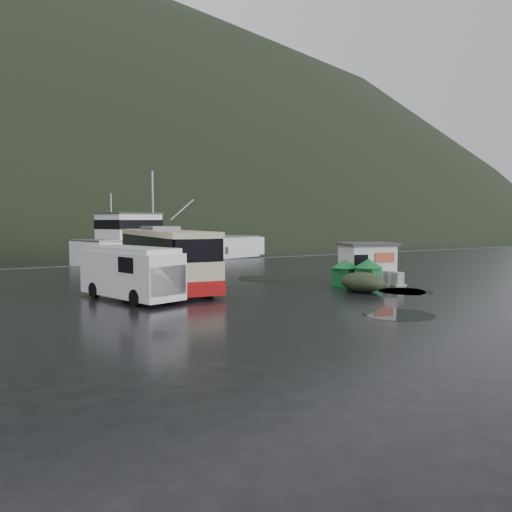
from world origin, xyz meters
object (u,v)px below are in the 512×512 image
dome_tent (362,292)px  ticket_kiosk (367,283)px  waste_bin_right (345,286)px  waste_bin_left (368,288)px  fishing_trawler (176,255)px  white_van (131,300)px  coach_bus (165,286)px  jersey_barrier_a (392,285)px  jersey_barrier_b (384,284)px

dome_tent → ticket_kiosk: ticket_kiosk is taller
waste_bin_right → dome_tent: bearing=-108.1°
waste_bin_left → ticket_kiosk: size_ratio=0.52×
waste_bin_right → ticket_kiosk: 2.11m
waste_bin_left → fishing_trawler: fishing_trawler is taller
white_van → dome_tent: (11.10, -3.63, 0.00)m
dome_tent → fishing_trawler: bearing=85.7°
dome_tent → coach_bus: bearing=136.6°
waste_bin_left → jersey_barrier_a: (2.01, 0.15, 0.00)m
coach_bus → white_van: (-3.15, -3.89, 0.00)m
waste_bin_right → jersey_barrier_b: waste_bin_right is taller
coach_bus → white_van: size_ratio=2.01×
waste_bin_right → dome_tent: waste_bin_right is taller
coach_bus → ticket_kiosk: (10.74, -4.90, 0.00)m
ticket_kiosk → waste_bin_left: bearing=-116.1°
waste_bin_right → jersey_barrier_b: (2.60, -0.48, 0.00)m
coach_bus → jersey_barrier_b: (11.26, -5.80, 0.00)m
coach_bus → jersey_barrier_a: (11.35, -6.31, 0.00)m
white_van → fishing_trawler: bearing=48.8°
coach_bus → waste_bin_left: (9.34, -6.46, 0.00)m
waste_bin_right → jersey_barrier_a: size_ratio=0.97×
waste_bin_right → ticket_kiosk: ticket_kiosk is taller
waste_bin_left → dome_tent: size_ratio=0.62×
ticket_kiosk → fishing_trawler: bearing=106.4°
ticket_kiosk → jersey_barrier_b: ticket_kiosk is taller
waste_bin_right → dome_tent: 2.32m
waste_bin_right → fishing_trawler: fishing_trawler is taller
waste_bin_right → jersey_barrier_a: 2.86m
jersey_barrier_b → dome_tent: bearing=-152.6°
jersey_barrier_b → ticket_kiosk: bearing=120.3°
white_van → dome_tent: 11.68m
dome_tent → white_van: bearing=161.9°
white_van → ticket_kiosk: 13.92m
waste_bin_right → waste_bin_left: bearing=-59.5°
waste_bin_left → waste_bin_right: bearing=120.5°
dome_tent → jersey_barrier_a: dome_tent is taller
white_van → waste_bin_right: 11.90m
fishing_trawler → jersey_barrier_b: bearing=-105.5°
coach_bus → fishing_trawler: (10.35, 24.25, 0.00)m
coach_bus → ticket_kiosk: 11.80m
coach_bus → ticket_kiosk: coach_bus is taller
dome_tent → fishing_trawler: fishing_trawler is taller
white_van → jersey_barrier_b: white_van is taller
waste_bin_right → jersey_barrier_a: (2.69, -0.99, 0.00)m
waste_bin_right → fishing_trawler: 29.62m
ticket_kiosk → jersey_barrier_a: size_ratio=1.98×
waste_bin_left → fishing_trawler: size_ratio=0.06×
jersey_barrier_b → white_van: bearing=172.4°
waste_bin_right → ticket_kiosk: (2.07, 0.42, 0.00)m
ticket_kiosk → jersey_barrier_a: (0.62, -1.41, 0.00)m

